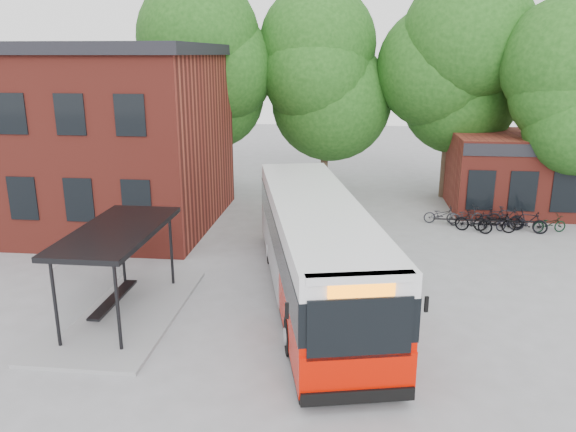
# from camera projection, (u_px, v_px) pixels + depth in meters

# --- Properties ---
(ground) EXTENTS (100.00, 100.00, 0.00)m
(ground) POSITION_uv_depth(u_px,v_px,m) (267.00, 307.00, 18.49)
(ground) COLOR gray
(station_building) EXTENTS (18.40, 10.40, 8.50)m
(station_building) POSITION_uv_depth(u_px,v_px,m) (30.00, 135.00, 27.31)
(station_building) COLOR maroon
(station_building) RESTS_ON ground
(bus_shelter) EXTENTS (3.60, 7.00, 2.90)m
(bus_shelter) POSITION_uv_depth(u_px,v_px,m) (120.00, 272.00, 17.62)
(bus_shelter) COLOR black
(bus_shelter) RESTS_ON ground
(bike_rail) EXTENTS (5.20, 0.10, 0.38)m
(bike_rail) POSITION_uv_depth(u_px,v_px,m) (488.00, 224.00, 26.98)
(bike_rail) COLOR black
(bike_rail) RESTS_ON ground
(tree_0) EXTENTS (7.92, 7.92, 11.00)m
(tree_0) POSITION_uv_depth(u_px,v_px,m) (205.00, 99.00, 32.89)
(tree_0) COLOR #184312
(tree_0) RESTS_ON ground
(tree_1) EXTENTS (7.92, 7.92, 10.40)m
(tree_1) POSITION_uv_depth(u_px,v_px,m) (325.00, 104.00, 33.17)
(tree_1) COLOR #184312
(tree_1) RESTS_ON ground
(tree_2) EXTENTS (7.92, 7.92, 11.00)m
(tree_2) POSITION_uv_depth(u_px,v_px,m) (450.00, 101.00, 31.37)
(tree_2) COLOR #184312
(tree_2) RESTS_ON ground
(tree_3) EXTENTS (7.04, 7.04, 9.28)m
(tree_3) POSITION_uv_depth(u_px,v_px,m) (567.00, 127.00, 27.25)
(tree_3) COLOR #184312
(tree_3) RESTS_ON ground
(city_bus) EXTENTS (5.68, 13.65, 3.39)m
(city_bus) POSITION_uv_depth(u_px,v_px,m) (315.00, 249.00, 18.93)
(city_bus) COLOR #C20D00
(city_bus) RESTS_ON ground
(bicycle_0) EXTENTS (1.67, 0.59, 0.87)m
(bicycle_0) POSITION_uv_depth(u_px,v_px,m) (441.00, 215.00, 27.57)
(bicycle_0) COLOR black
(bicycle_0) RESTS_ON ground
(bicycle_1) EXTENTS (1.78, 1.17, 1.04)m
(bicycle_1) POSITION_uv_depth(u_px,v_px,m) (474.00, 222.00, 26.15)
(bicycle_1) COLOR black
(bicycle_1) RESTS_ON ground
(bicycle_2) EXTENTS (1.88, 1.12, 0.93)m
(bicycle_2) POSITION_uv_depth(u_px,v_px,m) (466.00, 216.00, 27.30)
(bicycle_2) COLOR black
(bicycle_2) RESTS_ON ground
(bicycle_3) EXTENTS (1.53, 0.63, 0.89)m
(bicycle_3) POSITION_uv_depth(u_px,v_px,m) (495.00, 217.00, 27.19)
(bicycle_3) COLOR black
(bicycle_3) RESTS_ON ground
(bicycle_4) EXTENTS (1.98, 0.94, 1.00)m
(bicycle_4) POSITION_uv_depth(u_px,v_px,m) (495.00, 222.00, 26.19)
(bicycle_4) COLOR black
(bicycle_4) RESTS_ON ground
(bicycle_5) EXTENTS (1.74, 0.94, 1.01)m
(bicycle_5) POSITION_uv_depth(u_px,v_px,m) (506.00, 217.00, 26.94)
(bicycle_5) COLOR black
(bicycle_5) RESTS_ON ground
(bicycle_6) EXTENTS (1.61, 1.03, 0.80)m
(bicycle_6) POSITION_uv_depth(u_px,v_px,m) (511.00, 222.00, 26.48)
(bicycle_6) COLOR black
(bicycle_6) RESTS_ON ground
(bicycle_7) EXTENTS (1.81, 1.19, 1.06)m
(bicycle_7) POSITION_uv_depth(u_px,v_px,m) (528.00, 222.00, 26.13)
(bicycle_7) COLOR black
(bicycle_7) RESTS_ON ground
(bicycle_extra_0) EXTENTS (1.69, 0.91, 0.84)m
(bicycle_extra_0) POSITION_uv_depth(u_px,v_px,m) (549.00, 224.00, 26.17)
(bicycle_extra_0) COLOR black
(bicycle_extra_0) RESTS_ON ground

